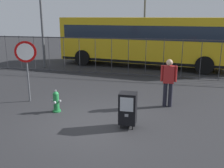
{
  "coord_description": "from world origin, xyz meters",
  "views": [
    {
      "loc": [
        2.13,
        -6.74,
        3.07
      ],
      "look_at": [
        0.3,
        1.2,
        0.9
      ],
      "focal_mm": 40.91,
      "sensor_mm": 36.0,
      "label": 1
    }
  ],
  "objects_px": {
    "newspaper_box_primary": "(128,108)",
    "fire_hydrant": "(56,102)",
    "street_light_near_right": "(40,0)",
    "stop_sign": "(26,59)",
    "pedestrian": "(168,80)",
    "street_light_near_left": "(145,0)",
    "bus_near": "(144,39)"
  },
  "relations": [
    {
      "from": "fire_hydrant",
      "to": "street_light_near_left",
      "type": "height_order",
      "value": "street_light_near_left"
    },
    {
      "from": "stop_sign",
      "to": "pedestrian",
      "type": "xyz_separation_m",
      "value": [
        5.0,
        0.59,
        -0.65
      ]
    },
    {
      "from": "fire_hydrant",
      "to": "street_light_near_left",
      "type": "bearing_deg",
      "value": 81.51
    },
    {
      "from": "fire_hydrant",
      "to": "street_light_near_left",
      "type": "xyz_separation_m",
      "value": [
        1.67,
        11.18,
        3.84
      ]
    },
    {
      "from": "pedestrian",
      "to": "bus_near",
      "type": "distance_m",
      "value": 7.59
    },
    {
      "from": "pedestrian",
      "to": "street_light_near_right",
      "type": "height_order",
      "value": "street_light_near_right"
    },
    {
      "from": "fire_hydrant",
      "to": "street_light_near_right",
      "type": "relative_size",
      "value": 0.11
    },
    {
      "from": "pedestrian",
      "to": "street_light_near_right",
      "type": "relative_size",
      "value": 0.24
    },
    {
      "from": "fire_hydrant",
      "to": "pedestrian",
      "type": "height_order",
      "value": "pedestrian"
    },
    {
      "from": "pedestrian",
      "to": "newspaper_box_primary",
      "type": "bearing_deg",
      "value": -117.7
    },
    {
      "from": "fire_hydrant",
      "to": "street_light_near_right",
      "type": "height_order",
      "value": "street_light_near_right"
    },
    {
      "from": "newspaper_box_primary",
      "to": "bus_near",
      "type": "bearing_deg",
      "value": 93.43
    },
    {
      "from": "newspaper_box_primary",
      "to": "bus_near",
      "type": "distance_m",
      "value": 9.49
    },
    {
      "from": "newspaper_box_primary",
      "to": "street_light_near_left",
      "type": "distance_m",
      "value": 12.44
    },
    {
      "from": "stop_sign",
      "to": "fire_hydrant",
      "type": "bearing_deg",
      "value": -27.89
    },
    {
      "from": "bus_near",
      "to": "street_light_near_right",
      "type": "xyz_separation_m",
      "value": [
        -5.89,
        -1.87,
        2.29
      ]
    },
    {
      "from": "fire_hydrant",
      "to": "street_light_near_right",
      "type": "bearing_deg",
      "value": 119.98
    },
    {
      "from": "bus_near",
      "to": "street_light_near_right",
      "type": "height_order",
      "value": "street_light_near_right"
    },
    {
      "from": "stop_sign",
      "to": "street_light_near_right",
      "type": "distance_m",
      "value": 7.02
    },
    {
      "from": "newspaper_box_primary",
      "to": "street_light_near_right",
      "type": "height_order",
      "value": "street_light_near_right"
    },
    {
      "from": "newspaper_box_primary",
      "to": "pedestrian",
      "type": "bearing_deg",
      "value": 62.3
    },
    {
      "from": "stop_sign",
      "to": "newspaper_box_primary",
      "type": "bearing_deg",
      "value": -20.16
    },
    {
      "from": "pedestrian",
      "to": "bus_near",
      "type": "relative_size",
      "value": 0.16
    },
    {
      "from": "stop_sign",
      "to": "bus_near",
      "type": "xyz_separation_m",
      "value": [
        3.37,
        7.96,
        0.11
      ]
    },
    {
      "from": "fire_hydrant",
      "to": "pedestrian",
      "type": "bearing_deg",
      "value": 20.63
    },
    {
      "from": "stop_sign",
      "to": "pedestrian",
      "type": "distance_m",
      "value": 5.08
    },
    {
      "from": "pedestrian",
      "to": "bus_near",
      "type": "height_order",
      "value": "bus_near"
    },
    {
      "from": "street_light_near_right",
      "to": "stop_sign",
      "type": "bearing_deg",
      "value": -67.53
    },
    {
      "from": "bus_near",
      "to": "stop_sign",
      "type": "bearing_deg",
      "value": -105.13
    },
    {
      "from": "fire_hydrant",
      "to": "newspaper_box_primary",
      "type": "relative_size",
      "value": 0.73
    },
    {
      "from": "newspaper_box_primary",
      "to": "fire_hydrant",
      "type": "bearing_deg",
      "value": 164.65
    },
    {
      "from": "newspaper_box_primary",
      "to": "bus_near",
      "type": "xyz_separation_m",
      "value": [
        -0.56,
        9.41,
        1.14
      ]
    }
  ]
}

